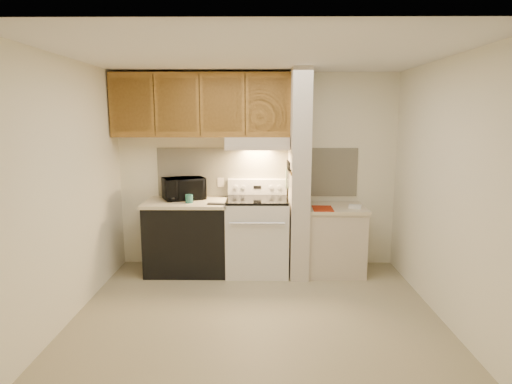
{
  "coord_description": "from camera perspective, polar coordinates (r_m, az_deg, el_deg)",
  "views": [
    {
      "loc": [
        0.03,
        -4.04,
        1.94
      ],
      "look_at": [
        -0.01,
        0.75,
        1.1
      ],
      "focal_mm": 30.0,
      "sensor_mm": 36.0,
      "label": 1
    }
  ],
  "objects": [
    {
      "name": "spoon_rest",
      "position": [
        5.13,
        -5.22,
        -1.59
      ],
      "size": [
        0.24,
        0.11,
        0.02
      ],
      "primitive_type": "cube",
      "rotation": [
        0.0,
        0.0,
        -0.15
      ],
      "color": "black",
      "rests_on": "left_countertop"
    },
    {
      "name": "teal_jar",
      "position": [
        5.27,
        -8.91,
        -0.89
      ],
      "size": [
        0.1,
        0.1,
        0.1
      ],
      "primitive_type": "cylinder",
      "rotation": [
        0.0,
        0.0,
        -0.1
      ],
      "color": "#25665A",
      "rests_on": "left_countertop"
    },
    {
      "name": "oven_mitt",
      "position": [
        5.42,
        4.17,
        1.91
      ],
      "size": [
        0.03,
        0.11,
        0.26
      ],
      "primitive_type": "cube",
      "color": "slate",
      "rests_on": "partition_pillar"
    },
    {
      "name": "oven_window",
      "position": [
        5.09,
        0.14,
        -6.51
      ],
      "size": [
        0.5,
        0.01,
        0.3
      ],
      "primitive_type": "cube",
      "color": "black",
      "rests_on": "range_body"
    },
    {
      "name": "wall_back",
      "position": [
        5.58,
        0.18,
        2.84
      ],
      "size": [
        3.6,
        2.5,
        0.02
      ],
      "primitive_type": "cube",
      "rotation": [
        1.57,
        0.0,
        0.0
      ],
      "color": "white",
      "rests_on": "floor"
    },
    {
      "name": "range_knob_left_outer",
      "position": [
        5.52,
        -2.73,
        0.64
      ],
      "size": [
        0.05,
        0.02,
        0.05
      ],
      "primitive_type": "cylinder",
      "rotation": [
        1.57,
        0.0,
        0.0
      ],
      "color": "silver",
      "rests_on": "range_backguard"
    },
    {
      "name": "knife_blade_b",
      "position": [
        5.13,
        4.36,
        1.73
      ],
      "size": [
        0.01,
        0.04,
        0.18
      ],
      "primitive_type": "cube",
      "color": "silver",
      "rests_on": "knife_strip"
    },
    {
      "name": "knife_handle_b",
      "position": [
        5.1,
        4.39,
        3.49
      ],
      "size": [
        0.02,
        0.02,
        0.1
      ],
      "primitive_type": "cylinder",
      "color": "black",
      "rests_on": "knife_strip"
    },
    {
      "name": "knife_handle_e",
      "position": [
        5.33,
        4.22,
        3.77
      ],
      "size": [
        0.02,
        0.02,
        0.1
      ],
      "primitive_type": "cylinder",
      "color": "black",
      "rests_on": "knife_strip"
    },
    {
      "name": "right_cab_base",
      "position": [
        5.49,
        10.39,
        -6.45
      ],
      "size": [
        0.7,
        0.6,
        0.81
      ],
      "primitive_type": "cube",
      "color": "beige",
      "rests_on": "floor"
    },
    {
      "name": "upper_cabinets",
      "position": [
        5.41,
        -7.29,
        11.39
      ],
      "size": [
        2.18,
        0.33,
        0.77
      ],
      "primitive_type": "cube",
      "color": "olive",
      "rests_on": "wall_back"
    },
    {
      "name": "cab_door_d",
      "position": [
        5.21,
        1.6,
        11.53
      ],
      "size": [
        0.46,
        0.01,
        0.63
      ],
      "primitive_type": "cube",
      "color": "olive",
      "rests_on": "upper_cabinets"
    },
    {
      "name": "cab_door_b",
      "position": [
        5.3,
        -10.51,
        11.34
      ],
      "size": [
        0.46,
        0.01,
        0.63
      ],
      "primitive_type": "cube",
      "color": "olive",
      "rests_on": "upper_cabinets"
    },
    {
      "name": "cab_gap_c",
      "position": [
        5.21,
        -1.46,
        11.53
      ],
      "size": [
        0.01,
        0.01,
        0.73
      ],
      "primitive_type": "cube",
      "color": "black",
      "rests_on": "upper_cabinets"
    },
    {
      "name": "cab_gap_a",
      "position": [
        5.36,
        -13.43,
        11.22
      ],
      "size": [
        0.01,
        0.01,
        0.73
      ],
      "primitive_type": "cube",
      "color": "black",
      "rests_on": "upper_cabinets"
    },
    {
      "name": "floor",
      "position": [
        4.48,
        0.07,
        -15.71
      ],
      "size": [
        3.6,
        3.6,
        0.0
      ],
      "primitive_type": "plane",
      "color": "tan",
      "rests_on": "ground"
    },
    {
      "name": "range_backguard",
      "position": [
        5.55,
        0.18,
        0.71
      ],
      "size": [
        0.76,
        0.08,
        0.2
      ],
      "primitive_type": "cube",
      "color": "silver",
      "rests_on": "range_body"
    },
    {
      "name": "knife_blade_e",
      "position": [
        5.38,
        4.18,
        2.11
      ],
      "size": [
        0.01,
        0.04,
        0.18
      ],
      "primitive_type": "cube",
      "color": "silver",
      "rests_on": "knife_strip"
    },
    {
      "name": "partition_pillar",
      "position": [
        5.26,
        5.73,
        2.35
      ],
      "size": [
        0.22,
        0.7,
        2.5
      ],
      "primitive_type": "cube",
      "color": "beige",
      "rests_on": "floor"
    },
    {
      "name": "range_display",
      "position": [
        5.51,
        0.18,
        0.64
      ],
      "size": [
        0.1,
        0.01,
        0.04
      ],
      "primitive_type": "cube",
      "color": "black",
      "rests_on": "range_backguard"
    },
    {
      "name": "right_countertop",
      "position": [
        5.39,
        10.53,
        -2.12
      ],
      "size": [
        0.74,
        0.64,
        0.04
      ],
      "primitive_type": "cube",
      "color": "beige",
      "rests_on": "right_cab_base"
    },
    {
      "name": "range_knob_right_inner",
      "position": [
        5.51,
        2.05,
        0.64
      ],
      "size": [
        0.05,
        0.02,
        0.05
      ],
      "primitive_type": "cylinder",
      "rotation": [
        1.57,
        0.0,
        0.0
      ],
      "color": "silver",
      "rests_on": "range_backguard"
    },
    {
      "name": "knife_blade_a",
      "position": [
        5.03,
        4.44,
        1.68
      ],
      "size": [
        0.01,
        0.03,
        0.16
      ],
      "primitive_type": "cube",
      "color": "silver",
      "rests_on": "knife_strip"
    },
    {
      "name": "range_knob_right_outer",
      "position": [
        5.51,
        3.09,
        0.63
      ],
      "size": [
        0.05,
        0.02,
        0.05
      ],
      "primitive_type": "cylinder",
      "rotation": [
        1.57,
        0.0,
        0.0
      ],
      "color": "silver",
      "rests_on": "range_backguard"
    },
    {
      "name": "knife_handle_c",
      "position": [
        5.18,
        4.33,
        3.59
      ],
      "size": [
        0.02,
        0.02,
        0.1
      ],
      "primitive_type": "cylinder",
      "color": "black",
      "rests_on": "knife_strip"
    },
    {
      "name": "oven_handle",
      "position": [
        4.99,
        0.14,
        -4.21
      ],
      "size": [
        0.65,
        0.02,
        0.02
      ],
      "primitive_type": "cylinder",
      "rotation": [
        0.0,
        1.57,
        0.0
      ],
      "color": "silver",
      "rests_on": "range_body"
    },
    {
      "name": "knife_blade_d",
      "position": [
        5.28,
        4.25,
        2.07
      ],
      "size": [
        0.01,
        0.04,
        0.16
      ],
      "primitive_type": "cube",
      "color": "silver",
      "rests_on": "knife_strip"
    },
    {
      "name": "ceiling",
      "position": [
        4.08,
        0.08,
        17.82
      ],
      "size": [
        3.6,
        3.6,
        0.0
      ],
      "primitive_type": "plane",
      "rotation": [
        3.14,
        0.0,
        0.0
      ],
      "color": "white",
      "rests_on": "wall_back"
    },
    {
      "name": "wall_right",
      "position": [
        4.47,
        23.84,
        0.19
      ],
      "size": [
        0.02,
        3.0,
        2.5
      ],
      "primitive_type": "cube",
      "color": "white",
      "rests_on": "floor"
    },
    {
      "name": "cab_door_c",
      "position": [
        5.23,
        -4.51,
        11.5
      ],
      "size": [
        0.46,
        0.01,
        0.63
      ],
      "primitive_type": "cube",
      "color": "olive",
      "rests_on": "upper_cabinets"
    },
    {
      "name": "pillar_trim",
      "position": [
        5.24,
        4.48,
        2.89
      ],
      "size": [
        0.01,
        0.7,
        0.04
      ],
      "primitive_type": "cube",
      "color": "olive",
      "rests_on": "partition_pillar"
    },
    {
      "name": "knife_blade_c",
      "position": [
        5.22,
        4.3,
        1.75
      ],
      "size": [
        0.01,
        0.04,
        0.2
      ],
      "primitive_type": "cube",
      "color": "silver",
      "rests_on": "knife_strip"
    },
    {
      "name": "dishwasher_front",
      "position": [
        5.49,
        -9.11,
        -6.09
      ],
      "size": [
        1.0,
        0.63,
        0.87
      ],
      "primitive_type": "cube",
      "color": "black",
      "rests_on": "floor"
    },
    {
      "name": "outlet",
      "position": [
        5.6,
        -4.74,
        1.28
      ],
      "size": [
        0.08,
        0.01,
        0.12
      ],
      "primitive_type": "cube",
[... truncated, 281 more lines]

